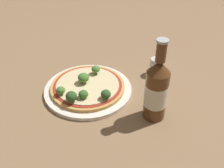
# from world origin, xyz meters

# --- Properties ---
(ground_plane) EXTENTS (3.00, 3.00, 0.00)m
(ground_plane) POSITION_xyz_m (0.00, 0.00, 0.00)
(ground_plane) COLOR #846647
(plate) EXTENTS (0.27, 0.27, 0.01)m
(plate) POSITION_xyz_m (-0.01, -0.00, 0.01)
(plate) COLOR silver
(plate) RESTS_ON ground_plane
(pizza) EXTENTS (0.23, 0.23, 0.01)m
(pizza) POSITION_xyz_m (-0.01, -0.00, 0.02)
(pizza) COLOR tan
(pizza) RESTS_ON plate
(broccoli_floret_0) EXTENTS (0.03, 0.03, 0.03)m
(broccoli_floret_0) POSITION_xyz_m (0.08, -0.02, 0.04)
(broccoli_floret_0) COLOR #7A9E5B
(broccoli_floret_0) RESTS_ON pizza
(broccoli_floret_1) EXTENTS (0.03, 0.03, 0.03)m
(broccoli_floret_1) POSITION_xyz_m (-0.03, 0.06, 0.04)
(broccoli_floret_1) COLOR #7A9E5B
(broccoli_floret_1) RESTS_ON pizza
(broccoli_floret_2) EXTENTS (0.03, 0.03, 0.03)m
(broccoli_floret_2) POSITION_xyz_m (-0.03, 0.00, 0.04)
(broccoli_floret_2) COLOR #7A9E5B
(broccoli_floret_2) RESTS_ON pizza
(broccoli_floret_3) EXTENTS (0.03, 0.03, 0.02)m
(broccoli_floret_3) POSITION_xyz_m (0.02, -0.05, 0.04)
(broccoli_floret_3) COLOR #7A9E5B
(broccoli_floret_3) RESTS_ON pizza
(broccoli_floret_4) EXTENTS (0.03, 0.03, 0.02)m
(broccoli_floret_4) POSITION_xyz_m (-0.04, -0.08, 0.04)
(broccoli_floret_4) COLOR #7A9E5B
(broccoli_floret_4) RESTS_ON pizza
(broccoli_floret_5) EXTENTS (0.03, 0.03, 0.03)m
(broccoli_floret_5) POSITION_xyz_m (0.01, -0.09, 0.04)
(broccoli_floret_5) COLOR #7A9E5B
(broccoli_floret_5) RESTS_ON pizza
(beer_bottle) EXTENTS (0.06, 0.06, 0.23)m
(beer_bottle) POSITION_xyz_m (0.21, 0.03, 0.09)
(beer_bottle) COLOR #563319
(beer_bottle) RESTS_ON ground_plane
(pepper_shaker) EXTENTS (0.04, 0.04, 0.06)m
(pepper_shaker) POSITION_xyz_m (0.11, 0.21, 0.03)
(pepper_shaker) COLOR silver
(pepper_shaker) RESTS_ON ground_plane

